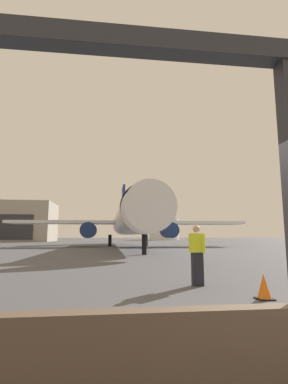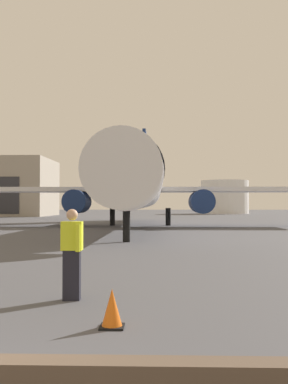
{
  "view_description": "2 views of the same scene",
  "coord_description": "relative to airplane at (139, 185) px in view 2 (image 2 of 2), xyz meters",
  "views": [
    {
      "loc": [
        -2.07,
        -2.97,
        1.45
      ],
      "look_at": [
        0.17,
        15.0,
        4.14
      ],
      "focal_mm": 27.18,
      "sensor_mm": 36.0,
      "label": 1
    },
    {
      "loc": [
        2.19,
        -3.26,
        1.83
      ],
      "look_at": [
        1.57,
        16.93,
        2.37
      ],
      "focal_mm": 42.65,
      "sensor_mm": 36.0,
      "label": 2
    }
  ],
  "objects": [
    {
      "name": "ground_plane",
      "position": [
        -0.66,
        6.98,
        -3.33
      ],
      "size": [
        220.0,
        220.0,
        0.0
      ],
      "primitive_type": "plane",
      "color": "#4C4C51"
    },
    {
      "name": "airplane",
      "position": [
        0.0,
        0.0,
        0.0
      ],
      "size": [
        29.89,
        35.68,
        10.17
      ],
      "color": "silver",
      "rests_on": "ground"
    },
    {
      "name": "fuel_storage_tank",
      "position": [
        14.45,
        52.49,
        -0.12
      ],
      "size": [
        9.18,
        9.18,
        6.41
      ],
      "primitive_type": "cylinder",
      "color": "white",
      "rests_on": "ground"
    },
    {
      "name": "ground_crew_worker",
      "position": [
        -0.12,
        -27.58,
        -2.42
      ],
      "size": [
        0.4,
        0.47,
        1.74
      ],
      "color": "black",
      "rests_on": "ground"
    },
    {
      "name": "traffic_cone",
      "position": [
        0.85,
        -29.49,
        -3.05
      ],
      "size": [
        0.36,
        0.36,
        0.57
      ],
      "color": "orange",
      "rests_on": "ground"
    }
  ]
}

